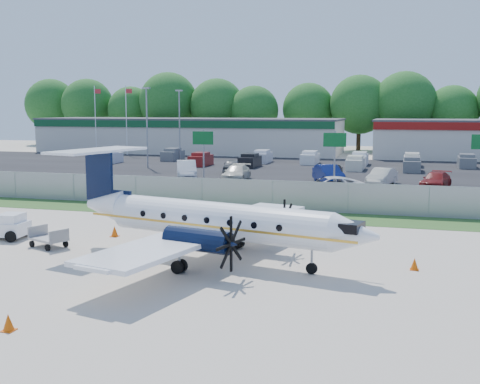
# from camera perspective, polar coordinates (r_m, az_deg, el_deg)

# --- Properties ---
(ground) EXTENTS (170.00, 170.00, 0.00)m
(ground) POSITION_cam_1_polar(r_m,az_deg,el_deg) (27.18, -3.47, -6.50)
(ground) COLOR beige
(ground) RESTS_ON ground
(grass_verge) EXTENTS (170.00, 4.00, 0.02)m
(grass_verge) POSITION_cam_1_polar(r_m,az_deg,el_deg) (38.45, 2.44, -2.19)
(grass_verge) COLOR #2D561E
(grass_verge) RESTS_ON ground
(access_road) EXTENTS (170.00, 8.00, 0.02)m
(access_road) POSITION_cam_1_polar(r_m,az_deg,el_deg) (45.20, 4.49, -0.67)
(access_road) COLOR black
(access_road) RESTS_ON ground
(parking_lot) EXTENTS (170.00, 32.00, 0.02)m
(parking_lot) POSITION_cam_1_polar(r_m,az_deg,el_deg) (65.77, 8.10, 1.98)
(parking_lot) COLOR black
(parking_lot) RESTS_ON ground
(perimeter_fence) EXTENTS (120.00, 0.06, 1.99)m
(perimeter_fence) POSITION_cam_1_polar(r_m,az_deg,el_deg) (40.22, 3.11, -0.31)
(perimeter_fence) COLOR gray
(perimeter_fence) RESTS_ON ground
(building_west) EXTENTS (46.40, 12.40, 5.24)m
(building_west) POSITION_cam_1_polar(r_m,az_deg,el_deg) (92.87, -4.87, 5.38)
(building_west) COLOR silver
(building_west) RESTS_ON ground
(sign_left) EXTENTS (1.80, 0.26, 5.00)m
(sign_left) POSITION_cam_1_polar(r_m,az_deg,el_deg) (50.68, -3.51, 4.37)
(sign_left) COLOR gray
(sign_left) RESTS_ON ground
(sign_mid) EXTENTS (1.80, 0.26, 5.00)m
(sign_mid) POSITION_cam_1_polar(r_m,az_deg,el_deg) (48.19, 8.97, 4.10)
(sign_mid) COLOR gray
(sign_mid) RESTS_ON ground
(flagpole_west) EXTENTS (1.06, 0.12, 10.00)m
(flagpole_west) POSITION_cam_1_polar(r_m,az_deg,el_deg) (91.48, -13.52, 7.04)
(flagpole_west) COLOR white
(flagpole_west) RESTS_ON ground
(flagpole_east) EXTENTS (1.06, 0.12, 10.00)m
(flagpole_east) POSITION_cam_1_polar(r_m,az_deg,el_deg) (89.14, -10.69, 7.10)
(flagpole_east) COLOR white
(flagpole_east) RESTS_ON ground
(light_pole_nw) EXTENTS (0.90, 0.35, 9.09)m
(light_pole_nw) POSITION_cam_1_polar(r_m,az_deg,el_deg) (69.10, -8.82, 6.59)
(light_pole_nw) COLOR gray
(light_pole_nw) RESTS_ON ground
(light_pole_sw) EXTENTS (0.90, 0.35, 9.09)m
(light_pole_sw) POSITION_cam_1_polar(r_m,az_deg,el_deg) (78.31, -5.76, 6.80)
(light_pole_sw) COLOR gray
(light_pole_sw) RESTS_ON ground
(tree_line) EXTENTS (112.00, 6.00, 14.00)m
(tree_line) POSITION_cam_1_polar(r_m,az_deg,el_deg) (99.45, 10.76, 3.92)
(tree_line) COLOR #1D5B1A
(tree_line) RESTS_ON ground
(aircraft) EXTENTS (15.63, 15.29, 4.77)m
(aircraft) POSITION_cam_1_polar(r_m,az_deg,el_deg) (26.85, -2.65, -2.65)
(aircraft) COLOR white
(aircraft) RESTS_ON ground
(pushback_tug) EXTENTS (2.61, 1.99, 1.33)m
(pushback_tug) POSITION_cam_1_polar(r_m,az_deg,el_deg) (33.81, -21.40, -3.06)
(pushback_tug) COLOR white
(pushback_tug) RESTS_ON ground
(baggage_cart_near) EXTENTS (2.15, 1.74, 0.98)m
(baggage_cart_near) POSITION_cam_1_polar(r_m,az_deg,el_deg) (31.02, -17.70, -4.19)
(baggage_cart_near) COLOR gray
(baggage_cart_near) RESTS_ON ground
(cone_nose) EXTENTS (0.37, 0.37, 0.52)m
(cone_nose) POSITION_cam_1_polar(r_m,az_deg,el_deg) (26.60, 16.21, -6.59)
(cone_nose) COLOR #D85006
(cone_nose) RESTS_ON ground
(cone_port_wing) EXTENTS (0.38, 0.38, 0.54)m
(cone_port_wing) POSITION_cam_1_polar(r_m,az_deg,el_deg) (20.15, -21.11, -11.49)
(cone_port_wing) COLOR #D85006
(cone_port_wing) RESTS_ON ground
(cone_starboard_wing) EXTENTS (0.41, 0.41, 0.58)m
(cone_starboard_wing) POSITION_cam_1_polar(r_m,az_deg,el_deg) (32.71, -11.81, -3.68)
(cone_starboard_wing) COLOR #D85006
(cone_starboard_wing) RESTS_ON ground
(road_car_west) EXTENTS (5.85, 3.67, 1.51)m
(road_car_west) POSITION_cam_1_polar(r_m,az_deg,el_deg) (49.04, -14.08, -0.22)
(road_car_west) COLOR black
(road_car_west) RESTS_ON ground
(road_car_mid) EXTENTS (6.52, 4.70, 1.65)m
(road_car_mid) POSITION_cam_1_polar(r_m,az_deg,el_deg) (46.08, 8.38, -0.58)
(road_car_mid) COLOR silver
(road_car_mid) RESTS_ON ground
(parked_car_a) EXTENTS (3.69, 5.51, 1.72)m
(parked_car_a) POSITION_cam_1_polar(r_m,az_deg,el_deg) (58.92, -5.09, 1.33)
(parked_car_a) COLOR silver
(parked_car_a) RESTS_ON ground
(parked_car_b) EXTENTS (2.30, 5.13, 1.46)m
(parked_car_b) POSITION_cam_1_polar(r_m,az_deg,el_deg) (56.65, -0.34, 1.09)
(parked_car_b) COLOR beige
(parked_car_b) RESTS_ON ground
(parked_car_c) EXTENTS (3.64, 5.27, 1.65)m
(parked_car_c) POSITION_cam_1_polar(r_m,az_deg,el_deg) (55.53, 8.36, 0.87)
(parked_car_c) COLOR navy
(parked_car_c) RESTS_ON ground
(parked_car_d) EXTENTS (2.70, 4.83, 1.51)m
(parked_car_d) POSITION_cam_1_polar(r_m,az_deg,el_deg) (54.67, 13.28, 0.63)
(parked_car_d) COLOR beige
(parked_car_d) RESTS_ON ground
(parked_car_e) EXTENTS (3.08, 5.10, 1.38)m
(parked_car_e) POSITION_cam_1_polar(r_m,az_deg,el_deg) (53.74, 18.05, 0.32)
(parked_car_e) COLOR maroon
(parked_car_e) RESTS_ON ground
(parked_car_f) EXTENTS (2.68, 4.80, 1.54)m
(parked_car_f) POSITION_cam_1_polar(r_m,az_deg,el_deg) (62.44, -0.73, 1.73)
(parked_car_f) COLOR #595B5E
(parked_car_f) RESTS_ON ground
(parked_car_g) EXTENTS (1.91, 3.92, 1.29)m
(parked_car_g) POSITION_cam_1_polar(r_m,az_deg,el_deg) (60.72, 9.02, 1.46)
(parked_car_g) COLOR black
(parked_car_g) RESTS_ON ground
(far_parking_rows) EXTENTS (56.00, 10.00, 1.60)m
(far_parking_rows) POSITION_cam_1_polar(r_m,az_deg,el_deg) (70.70, 8.65, 2.37)
(far_parking_rows) COLOR gray
(far_parking_rows) RESTS_ON ground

